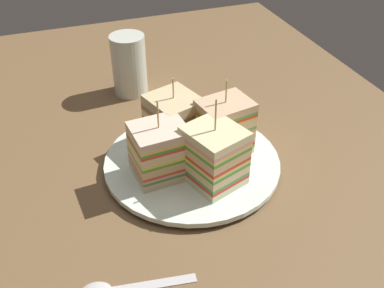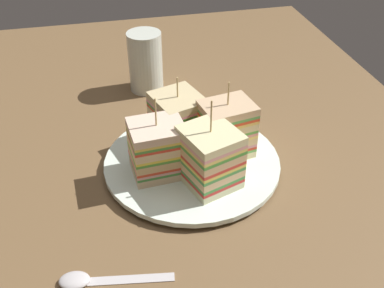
# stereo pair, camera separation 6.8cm
# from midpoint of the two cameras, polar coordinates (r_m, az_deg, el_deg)

# --- Properties ---
(ground_plane) EXTENTS (1.27, 0.86, 0.02)m
(ground_plane) POSITION_cam_midpoint_polar(r_m,az_deg,el_deg) (0.71, 2.73, -3.58)
(ground_plane) COLOR brown
(plate) EXTENTS (0.27, 0.27, 0.01)m
(plate) POSITION_cam_midpoint_polar(r_m,az_deg,el_deg) (0.70, 2.77, -2.46)
(plate) COLOR white
(plate) RESTS_ON ground_plane
(sandwich_wedge_0) EXTENTS (0.07, 0.09, 0.12)m
(sandwich_wedge_0) POSITION_cam_midpoint_polar(r_m,az_deg,el_deg) (0.69, 7.11, 1.72)
(sandwich_wedge_0) COLOR beige
(sandwich_wedge_0) RESTS_ON plate
(sandwich_wedge_1) EXTENTS (0.09, 0.09, 0.11)m
(sandwich_wedge_1) POSITION_cam_midpoint_polar(r_m,az_deg,el_deg) (0.71, 1.00, 2.98)
(sandwich_wedge_1) COLOR beige
(sandwich_wedge_1) RESTS_ON plate
(sandwich_wedge_2) EXTENTS (0.07, 0.08, 0.12)m
(sandwich_wedge_2) POSITION_cam_midpoint_polar(r_m,az_deg,el_deg) (0.65, -1.30, -0.69)
(sandwich_wedge_2) COLOR beige
(sandwich_wedge_2) RESTS_ON plate
(sandwich_wedge_3) EXTENTS (0.09, 0.09, 0.13)m
(sandwich_wedge_3) POSITION_cam_midpoint_polar(r_m,az_deg,el_deg) (0.63, 5.31, -1.77)
(sandwich_wedge_3) COLOR beige
(sandwich_wedge_3) RESTS_ON plate
(chip_pile) EXTENTS (0.07, 0.06, 0.01)m
(chip_pile) POSITION_cam_midpoint_polar(r_m,az_deg,el_deg) (0.70, 2.75, -1.24)
(chip_pile) COLOR #EDD778
(chip_pile) RESTS_ON plate
(spoon) EXTENTS (0.04, 0.14, 0.01)m
(spoon) POSITION_cam_midpoint_polar(r_m,az_deg,el_deg) (0.56, -9.35, -16.61)
(spoon) COLOR silver
(spoon) RESTS_ON ground_plane
(drinking_glass) EXTENTS (0.07, 0.07, 0.12)m
(drinking_glass) POSITION_cam_midpoint_polar(r_m,az_deg,el_deg) (0.89, -3.61, 9.66)
(drinking_glass) COLOR silver
(drinking_glass) RESTS_ON ground_plane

